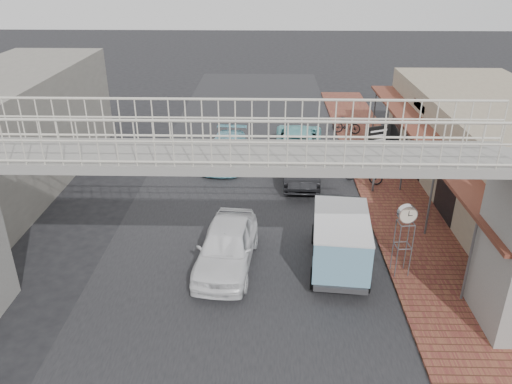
# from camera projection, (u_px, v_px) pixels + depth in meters

# --- Properties ---
(ground) EXTENTS (120.00, 120.00, 0.00)m
(ground) POSITION_uv_depth(u_px,v_px,m) (243.00, 247.00, 18.34)
(ground) COLOR black
(ground) RESTS_ON ground
(road_strip) EXTENTS (10.00, 60.00, 0.01)m
(road_strip) POSITION_uv_depth(u_px,v_px,m) (243.00, 247.00, 18.34)
(road_strip) COLOR black
(road_strip) RESTS_ON ground
(sidewalk) EXTENTS (3.00, 40.00, 0.10)m
(sidewalk) POSITION_uv_depth(u_px,v_px,m) (401.00, 210.00, 20.88)
(sidewalk) COLOR brown
(sidewalk) RESTS_ON ground
(shophouse_row) EXTENTS (7.20, 18.00, 4.00)m
(shophouse_row) POSITION_uv_depth(u_px,v_px,m) (509.00, 159.00, 20.85)
(shophouse_row) COLOR gray
(shophouse_row) RESTS_ON ground
(footbridge) EXTENTS (16.40, 2.40, 6.34)m
(footbridge) POSITION_uv_depth(u_px,v_px,m) (235.00, 224.00, 13.36)
(footbridge) COLOR gray
(footbridge) RESTS_ON ground
(building_far_left) EXTENTS (5.00, 14.00, 5.00)m
(building_far_left) POSITION_uv_depth(u_px,v_px,m) (10.00, 129.00, 22.94)
(building_far_left) COLOR gray
(building_far_left) RESTS_ON ground
(white_hatchback) EXTENTS (2.23, 4.68, 1.54)m
(white_hatchback) POSITION_uv_depth(u_px,v_px,m) (227.00, 246.00, 16.94)
(white_hatchback) COLOR white
(white_hatchback) RESTS_ON ground
(dark_sedan) EXTENTS (1.65, 4.62, 1.52)m
(dark_sedan) POSITION_uv_depth(u_px,v_px,m) (300.00, 165.00, 23.60)
(dark_sedan) COLOR black
(dark_sedan) RESTS_ON ground
(angkot_curb) EXTENTS (2.92, 5.61, 1.51)m
(angkot_curb) POSITION_uv_depth(u_px,v_px,m) (298.00, 140.00, 26.84)
(angkot_curb) COLOR #75C8CB
(angkot_curb) RESTS_ON ground
(angkot_far) EXTENTS (2.29, 4.85, 1.37)m
(angkot_far) POSITION_uv_depth(u_px,v_px,m) (226.00, 150.00, 25.60)
(angkot_far) COLOR #76BCCD
(angkot_far) RESTS_ON ground
(angkot_van) EXTENTS (2.21, 4.21, 1.99)m
(angkot_van) POSITION_uv_depth(u_px,v_px,m) (340.00, 235.00, 16.65)
(angkot_van) COLOR black
(angkot_van) RESTS_ON ground
(motorcycle_near) EXTENTS (2.00, 1.37, 0.99)m
(motorcycle_near) POSITION_uv_depth(u_px,v_px,m) (363.00, 172.00, 23.17)
(motorcycle_near) COLOR black
(motorcycle_near) RESTS_ON sidewalk
(motorcycle_far) EXTENTS (1.73, 0.91, 1.00)m
(motorcycle_far) POSITION_uv_depth(u_px,v_px,m) (346.00, 125.00, 29.66)
(motorcycle_far) COLOR black
(motorcycle_far) RESTS_ON sidewalk
(street_clock) EXTENTS (0.63, 0.53, 2.52)m
(street_clock) POSITION_uv_depth(u_px,v_px,m) (407.00, 217.00, 15.81)
(street_clock) COLOR #59595B
(street_clock) RESTS_ON sidewalk
(arrow_sign) EXTENTS (1.91, 1.30, 3.18)m
(arrow_sign) POSITION_uv_depth(u_px,v_px,m) (394.00, 135.00, 21.66)
(arrow_sign) COLOR #59595B
(arrow_sign) RESTS_ON sidewalk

